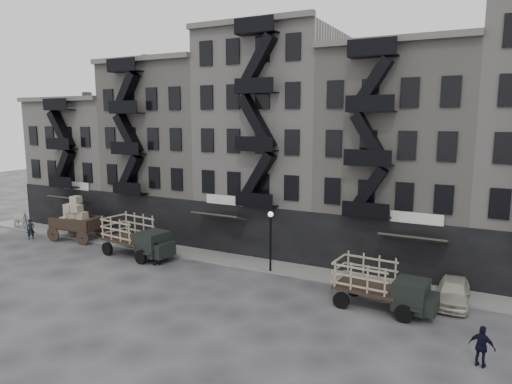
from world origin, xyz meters
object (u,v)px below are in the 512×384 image
at_px(horse, 19,221).
at_px(pedestrian_mid, 155,254).
at_px(stake_truck_west, 137,234).
at_px(pedestrian_west, 31,229).
at_px(policeman, 482,347).
at_px(car_east, 453,292).
at_px(wagon, 75,215).
at_px(stake_truck_east, 381,282).

distance_m(horse, pedestrian_mid, 18.28).
distance_m(stake_truck_west, pedestrian_west, 11.65).
relative_size(pedestrian_west, policeman, 0.98).
distance_m(stake_truck_west, policeman, 24.43).
bearing_deg(stake_truck_west, car_east, 10.53).
distance_m(wagon, car_east, 30.26).
height_order(car_east, pedestrian_mid, pedestrian_mid).
xyz_separation_m(stake_truck_west, pedestrian_mid, (2.56, -1.00, -0.90)).
xyz_separation_m(wagon, policeman, (31.83, -6.65, -1.24)).
bearing_deg(policeman, pedestrian_mid, 2.60).
distance_m(pedestrian_west, policeman, 35.76).
bearing_deg(pedestrian_mid, horse, -51.49).
bearing_deg(wagon, pedestrian_mid, -17.59).
relative_size(horse, policeman, 1.19).
relative_size(stake_truck_west, stake_truck_east, 1.12).
bearing_deg(stake_truck_west, stake_truck_east, 3.14).
distance_m(pedestrian_mid, policeman, 21.70).
height_order(wagon, pedestrian_west, wagon).
relative_size(horse, wagon, 0.46).
height_order(stake_truck_east, pedestrian_mid, stake_truck_east).
xyz_separation_m(stake_truck_east, car_east, (3.50, 2.61, -0.83)).
height_order(wagon, stake_truck_west, wagon).
bearing_deg(horse, wagon, -94.17).
bearing_deg(pedestrian_mid, stake_truck_west, -65.76).
bearing_deg(stake_truck_east, pedestrian_mid, -177.07).
bearing_deg(pedestrian_west, stake_truck_west, -57.74).
bearing_deg(car_east, horse, 178.70).
height_order(stake_truck_east, policeman, stake_truck_east).
relative_size(stake_truck_east, pedestrian_west, 3.11).
bearing_deg(wagon, horse, 174.56).
xyz_separation_m(stake_truck_west, car_east, (22.21, 1.25, -1.00)).
distance_m(stake_truck_west, car_east, 22.27).
relative_size(pedestrian_west, pedestrian_mid, 1.08).
distance_m(pedestrian_west, pedestrian_mid, 14.18).
distance_m(wagon, pedestrian_west, 4.20).
relative_size(stake_truck_west, car_east, 1.46).
height_order(wagon, policeman, wagon).
relative_size(horse, pedestrian_mid, 1.31).
distance_m(car_east, policeman, 6.83).
relative_size(horse, stake_truck_west, 0.35).
height_order(pedestrian_west, pedestrian_mid, pedestrian_west).
relative_size(car_east, policeman, 2.35).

